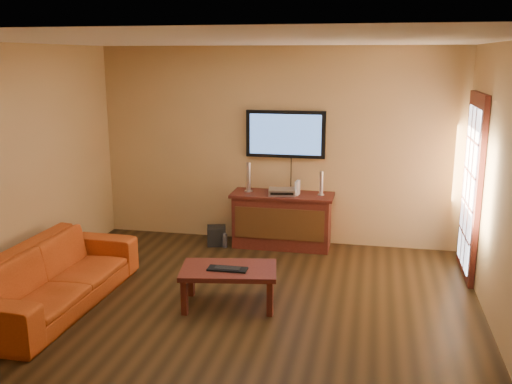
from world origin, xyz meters
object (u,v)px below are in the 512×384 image
(media_console, at_px, (282,220))
(subwoofer, at_px, (217,236))
(coffee_table, at_px, (229,273))
(television, at_px, (286,134))
(sofa, at_px, (54,266))
(game_console, at_px, (297,188))
(speaker_left, at_px, (248,178))
(bottle, at_px, (225,241))
(speaker_right, at_px, (321,184))
(av_receiver, at_px, (282,192))
(keyboard, at_px, (227,269))

(media_console, height_order, subwoofer, media_console)
(media_console, xyz_separation_m, coffee_table, (-0.23, -2.02, -0.02))
(television, relative_size, sofa, 0.49)
(game_console, bearing_deg, speaker_left, -177.30)
(media_console, distance_m, sofa, 3.12)
(media_console, height_order, bottle, media_console)
(speaker_right, relative_size, subwoofer, 1.27)
(game_console, bearing_deg, av_receiver, -165.40)
(bottle, bearing_deg, subwoofer, 140.59)
(game_console, bearing_deg, keyboard, -94.48)
(coffee_table, relative_size, sofa, 0.48)
(television, relative_size, speaker_left, 2.69)
(media_console, relative_size, speaker_right, 4.26)
(bottle, xyz_separation_m, keyboard, (0.52, -1.84, 0.33))
(sofa, distance_m, keyboard, 1.81)
(subwoofer, bearing_deg, television, 4.53)
(coffee_table, xyz_separation_m, bottle, (-0.52, 1.78, -0.26))
(av_receiver, bearing_deg, game_console, -1.68)
(speaker_left, distance_m, bottle, 0.92)
(television, distance_m, coffee_table, 2.54)
(coffee_table, relative_size, bottle, 4.94)
(speaker_left, xyz_separation_m, speaker_right, (1.00, -0.00, -0.04))
(television, height_order, subwoofer, television)
(coffee_table, bearing_deg, speaker_right, 69.90)
(av_receiver, bearing_deg, speaker_left, 161.42)
(speaker_right, height_order, subwoofer, speaker_right)
(sofa, xyz_separation_m, subwoofer, (1.11, 2.28, -0.31))
(television, relative_size, speaker_right, 3.35)
(av_receiver, relative_size, subwoofer, 1.40)
(speaker_left, relative_size, speaker_right, 1.24)
(media_console, relative_size, television, 1.27)
(media_console, distance_m, game_console, 0.51)
(game_console, relative_size, subwoofer, 0.76)
(coffee_table, height_order, subwoofer, coffee_table)
(av_receiver, bearing_deg, bottle, -175.01)
(sofa, relative_size, subwoofer, 8.72)
(game_console, bearing_deg, media_console, -179.28)
(av_receiver, distance_m, game_console, 0.21)
(media_console, relative_size, bottle, 6.37)
(speaker_right, relative_size, game_console, 1.67)
(sofa, xyz_separation_m, bottle, (1.25, 2.16, -0.33))
(subwoofer, bearing_deg, sofa, -131.70)
(television, height_order, speaker_left, television)
(bottle, bearing_deg, speaker_right, 11.71)
(game_console, height_order, bottle, game_console)
(sofa, xyz_separation_m, av_receiver, (2.01, 2.34, 0.35))
(sofa, distance_m, bottle, 2.52)
(media_console, relative_size, coffee_table, 1.29)
(av_receiver, relative_size, game_console, 1.83)
(television, bearing_deg, av_receiver, -89.21)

